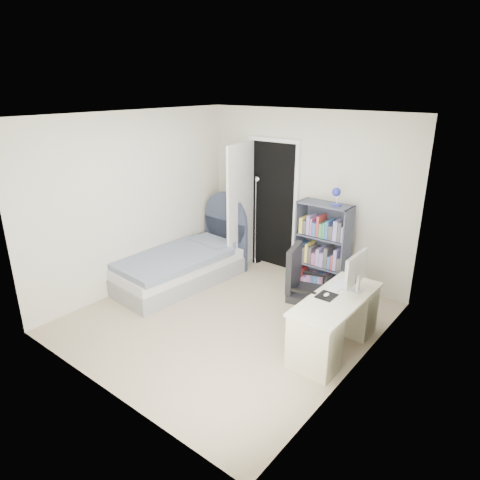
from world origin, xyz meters
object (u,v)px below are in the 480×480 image
Objects in this scene: bed at (184,264)px; nightstand at (234,236)px; floor_lamp at (256,228)px; bookcase at (323,253)px; desk at (336,320)px; office_chair at (303,286)px.

bed is 1.18m from nightstand.
floor_lamp is 1.40m from bookcase.
bed is at bearing -108.27° from floor_lamp.
nightstand is 0.47× the size of desk.
nightstand is 0.58× the size of office_chair.
bookcase is at bearing 124.54° from desk.
floor_lamp is at bearing 168.10° from bookcase.
office_chair is at bearing -38.39° from floor_lamp.
floor_lamp is 0.94× the size of bookcase.
floor_lamp reaches higher than nightstand.
desk is (0.79, -1.15, -0.25)m from bookcase.
bed reaches higher than nightstand.
nightstand is at bearing 149.07° from office_chair.
office_chair is at bearing -73.96° from bookcase.
desk is (2.58, -0.18, 0.08)m from bed.
floor_lamp is 1.38× the size of office_chair.
nightstand is at bearing -168.33° from floor_lamp.
bookcase is (1.77, -0.21, 0.19)m from nightstand.
desk is at bearing -27.83° from nightstand.
bookcase is (1.79, 0.97, 0.33)m from bed.
office_chair is (2.07, -1.24, 0.17)m from nightstand.
floor_lamp is (0.42, 1.26, 0.32)m from bed.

